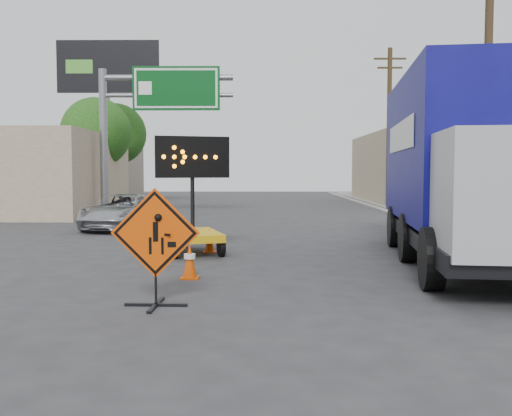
{
  "coord_description": "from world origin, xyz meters",
  "views": [
    {
      "loc": [
        0.79,
        -8.41,
        2.15
      ],
      "look_at": [
        0.69,
        3.36,
        1.37
      ],
      "focal_mm": 40.0,
      "sensor_mm": 36.0,
      "label": 1
    }
  ],
  "objects_px": {
    "arrow_board": "(193,228)",
    "pickup_truck": "(123,211)",
    "construction_sign": "(155,244)",
    "box_truck": "(467,177)"
  },
  "relations": [
    {
      "from": "arrow_board",
      "to": "pickup_truck",
      "type": "bearing_deg",
      "value": 101.06
    },
    {
      "from": "arrow_board",
      "to": "box_truck",
      "type": "relative_size",
      "value": 0.32
    },
    {
      "from": "construction_sign",
      "to": "pickup_truck",
      "type": "bearing_deg",
      "value": 108.21
    },
    {
      "from": "construction_sign",
      "to": "box_truck",
      "type": "relative_size",
      "value": 0.2
    },
    {
      "from": "arrow_board",
      "to": "pickup_truck",
      "type": "relative_size",
      "value": 0.66
    },
    {
      "from": "arrow_board",
      "to": "pickup_truck",
      "type": "xyz_separation_m",
      "value": [
        -3.34,
        6.31,
        -0.04
      ]
    },
    {
      "from": "arrow_board",
      "to": "box_truck",
      "type": "xyz_separation_m",
      "value": [
        6.5,
        -1.52,
        1.33
      ]
    },
    {
      "from": "construction_sign",
      "to": "pickup_truck",
      "type": "relative_size",
      "value": 0.41
    },
    {
      "from": "box_truck",
      "to": "construction_sign",
      "type": "bearing_deg",
      "value": -139.42
    },
    {
      "from": "arrow_board",
      "to": "box_truck",
      "type": "height_order",
      "value": "box_truck"
    }
  ]
}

